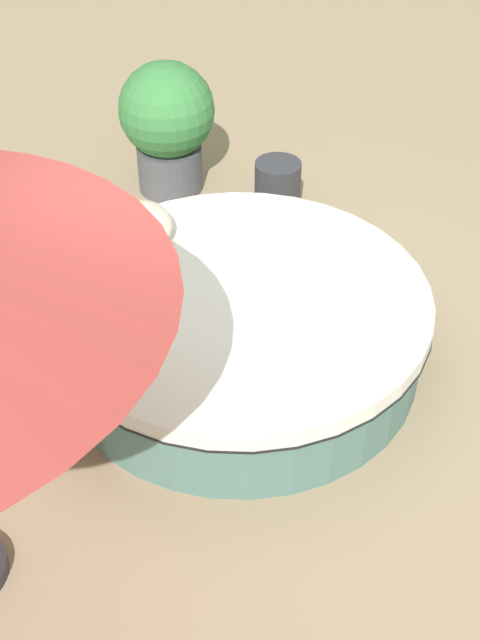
# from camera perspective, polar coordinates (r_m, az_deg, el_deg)

# --- Properties ---
(ground_plane) EXTENTS (16.00, 16.00, 0.00)m
(ground_plane) POSITION_cam_1_polar(r_m,az_deg,el_deg) (5.42, -0.00, -2.70)
(ground_plane) COLOR #9E8466
(round_bed) EXTENTS (2.41, 2.41, 0.56)m
(round_bed) POSITION_cam_1_polar(r_m,az_deg,el_deg) (5.23, -0.00, -0.41)
(round_bed) COLOR #4C726B
(round_bed) RESTS_ON ground_plane
(throw_pillow_0) EXTENTS (0.50, 0.36, 0.21)m
(throw_pillow_0) POSITION_cam_1_polar(r_m,az_deg,el_deg) (5.53, -6.68, 6.73)
(throw_pillow_0) COLOR beige
(throw_pillow_0) RESTS_ON round_bed
(throw_pillow_1) EXTENTS (0.47, 0.38, 0.18)m
(throw_pillow_1) POSITION_cam_1_polar(r_m,az_deg,el_deg) (5.12, -9.86, 3.06)
(throw_pillow_1) COLOR white
(throw_pillow_1) RESTS_ON round_bed
(throw_pillow_2) EXTENTS (0.49, 0.33, 0.20)m
(throw_pillow_2) POSITION_cam_1_polar(r_m,az_deg,el_deg) (4.65, -8.68, -1.12)
(throw_pillow_2) COLOR silver
(throw_pillow_2) RESTS_ON round_bed
(planter) EXTENTS (0.79, 0.79, 1.12)m
(planter) POSITION_cam_1_polar(r_m,az_deg,el_deg) (6.92, -5.13, 13.71)
(planter) COLOR #4C4C51
(planter) RESTS_ON ground_plane
(side_table) EXTENTS (0.38, 0.38, 0.47)m
(side_table) POSITION_cam_1_polar(r_m,az_deg,el_deg) (6.72, 2.65, 9.20)
(side_table) COLOR #333338
(side_table) RESTS_ON ground_plane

